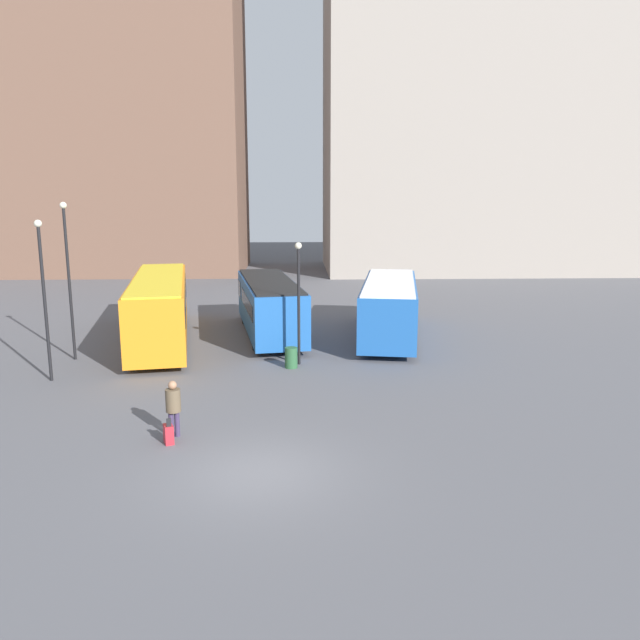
% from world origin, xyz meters
% --- Properties ---
extents(ground_plane, '(160.00, 160.00, 0.00)m').
position_xyz_m(ground_plane, '(0.00, 0.00, 0.00)').
color(ground_plane, '#56565B').
extents(building_block_left, '(27.32, 13.04, 33.12)m').
position_xyz_m(building_block_left, '(-17.51, 44.47, 16.56)').
color(building_block_left, brown).
rests_on(building_block_left, ground_plane).
extents(building_block_right, '(30.67, 14.70, 33.09)m').
position_xyz_m(building_block_right, '(19.18, 44.47, 16.54)').
color(building_block_right, gray).
rests_on(building_block_right, ground_plane).
extents(bus_0, '(4.51, 12.67, 3.11)m').
position_xyz_m(bus_0, '(-5.63, 15.14, 1.70)').
color(bus_0, orange).
rests_on(bus_0, ground_plane).
extents(bus_1, '(3.99, 10.12, 2.81)m').
position_xyz_m(bus_1, '(-0.37, 16.21, 1.53)').
color(bus_1, '#1E56A3').
rests_on(bus_1, ground_plane).
extents(bus_2, '(4.21, 10.46, 2.82)m').
position_xyz_m(bus_2, '(5.63, 15.51, 1.54)').
color(bus_2, '#1E56A3').
rests_on(bus_2, ground_plane).
extents(traveler, '(0.57, 0.57, 1.70)m').
position_xyz_m(traveler, '(-2.61, 2.56, 1.01)').
color(traveler, '#382D4C').
rests_on(traveler, ground_plane).
extents(suitcase, '(0.37, 0.46, 0.80)m').
position_xyz_m(suitcase, '(-2.68, 2.05, 0.28)').
color(suitcase, '#B7232D').
rests_on(suitcase, ground_plane).
extents(lamp_post_0, '(0.28, 0.28, 6.09)m').
position_xyz_m(lamp_post_0, '(-8.40, 8.44, 3.56)').
color(lamp_post_0, black).
rests_on(lamp_post_0, ground_plane).
extents(lamp_post_1, '(0.28, 0.28, 5.10)m').
position_xyz_m(lamp_post_1, '(1.09, 10.43, 3.04)').
color(lamp_post_1, black).
rests_on(lamp_post_1, ground_plane).
extents(lamp_post_2, '(0.28, 0.28, 6.70)m').
position_xyz_m(lamp_post_2, '(-8.59, 11.59, 3.87)').
color(lamp_post_2, black).
rests_on(lamp_post_2, ground_plane).
extents(trash_bin, '(0.52, 0.52, 0.85)m').
position_xyz_m(trash_bin, '(0.76, 9.90, 0.42)').
color(trash_bin, '#285633').
rests_on(trash_bin, ground_plane).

